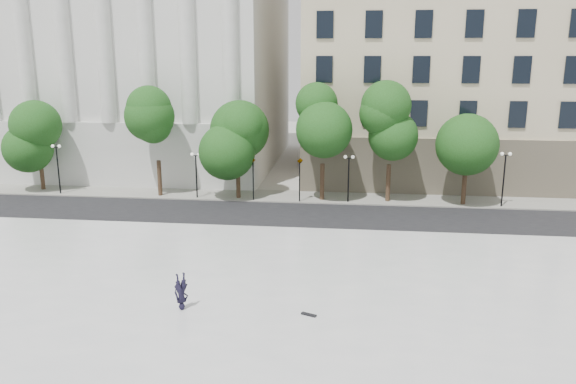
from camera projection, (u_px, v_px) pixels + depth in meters
name	position (u px, v px, depth m)	size (l,w,h in m)	color
ground	(201.00, 328.00, 25.10)	(160.00, 160.00, 0.00)	#ACAAA3
plaza	(217.00, 295.00, 27.94)	(44.00, 22.00, 0.45)	silver
street	(264.00, 216.00, 42.47)	(60.00, 8.00, 0.02)	black
far_sidewalk	(275.00, 196.00, 48.24)	(60.00, 4.00, 0.12)	gray
building_west	(138.00, 45.00, 61.15)	(31.50, 27.65, 25.60)	silver
building_east	(486.00, 62.00, 57.77)	(36.00, 26.15, 23.00)	beige
traffic_light_west	(253.00, 157.00, 45.90)	(1.12, 1.84, 4.24)	black
traffic_light_east	(300.00, 158.00, 45.47)	(1.00, 1.87, 4.24)	black
person_lying	(182.00, 304.00, 25.86)	(0.64, 0.42, 1.74)	black
skateboard	(309.00, 315.00, 25.29)	(0.73, 0.19, 0.07)	black
street_trees	(274.00, 138.00, 46.22)	(40.53, 5.06, 7.83)	#382619
lamp_posts	(272.00, 167.00, 46.22)	(38.06, 0.28, 4.49)	black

